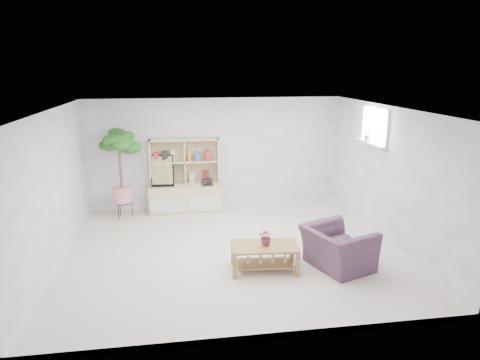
{
  "coord_description": "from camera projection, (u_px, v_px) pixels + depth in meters",
  "views": [
    {
      "loc": [
        -0.84,
        -6.66,
        3.03
      ],
      "look_at": [
        0.24,
        0.5,
        1.11
      ],
      "focal_mm": 32.0,
      "sensor_mm": 36.0,
      "label": 1
    }
  ],
  "objects": [
    {
      "name": "armchair",
      "position": [
        338.0,
        245.0,
        6.6
      ],
      "size": [
        1.14,
        1.22,
        0.73
      ],
      "primitive_type": "imported",
      "rotation": [
        0.0,
        0.0,
        1.92
      ],
      "color": "navy",
      "rests_on": "floor"
    },
    {
      "name": "window_sill",
      "position": [
        371.0,
        144.0,
        7.79
      ],
      "size": [
        0.14,
        1.0,
        0.04
      ],
      "primitive_type": "cube",
      "color": "white",
      "rests_on": "walls"
    },
    {
      "name": "floor_tree",
      "position": [
        121.0,
        174.0,
        8.67
      ],
      "size": [
        0.69,
        0.69,
        1.85
      ],
      "primitive_type": null,
      "rotation": [
        0.0,
        0.0,
        0.01
      ],
      "color": "#1C4D1B",
      "rests_on": "floor"
    },
    {
      "name": "poster",
      "position": [
        162.0,
        171.0,
        8.96
      ],
      "size": [
        0.49,
        0.14,
        0.66
      ],
      "primitive_type": null,
      "rotation": [
        0.0,
        0.0,
        -0.06
      ],
      "color": "yellow",
      "rests_on": "storage_unit"
    },
    {
      "name": "storage_unit",
      "position": [
        185.0,
        176.0,
        9.1
      ],
      "size": [
        1.57,
        0.53,
        1.57
      ],
      "primitive_type": null,
      "color": "beige",
      "rests_on": "floor"
    },
    {
      "name": "walls",
      "position": [
        230.0,
        183.0,
        6.95
      ],
      "size": [
        5.51,
        5.01,
        2.4
      ],
      "color": "silver",
      "rests_on": "floor"
    },
    {
      "name": "sill_plant",
      "position": [
        368.0,
        135.0,
        7.88
      ],
      "size": [
        0.17,
        0.15,
        0.25
      ],
      "primitive_type": "imported",
      "rotation": [
        0.0,
        0.0,
        -0.32
      ],
      "color": "#1C4D1B",
      "rests_on": "window_sill"
    },
    {
      "name": "window",
      "position": [
        375.0,
        126.0,
        7.71
      ],
      "size": [
        0.1,
        0.98,
        0.68
      ],
      "primitive_type": null,
      "color": "#CAE3FF",
      "rests_on": "walls"
    },
    {
      "name": "table_plant",
      "position": [
        266.0,
        237.0,
        6.46
      ],
      "size": [
        0.29,
        0.26,
        0.27
      ],
      "primitive_type": "imported",
      "rotation": [
        0.0,
        0.0,
        -0.25
      ],
      "color": "#1E4C20",
      "rests_on": "coffee_table"
    },
    {
      "name": "floor",
      "position": [
        230.0,
        251.0,
        7.26
      ],
      "size": [
        5.5,
        5.0,
        0.01
      ],
      "primitive_type": "cube",
      "color": "beige",
      "rests_on": "ground"
    },
    {
      "name": "ceiling",
      "position": [
        230.0,
        109.0,
        6.64
      ],
      "size": [
        5.5,
        5.0,
        0.01
      ],
      "primitive_type": "cube",
      "color": "white",
      "rests_on": "walls"
    },
    {
      "name": "coffee_table",
      "position": [
        264.0,
        258.0,
        6.54
      ],
      "size": [
        1.04,
        0.63,
        0.41
      ],
      "primitive_type": null,
      "rotation": [
        0.0,
        0.0,
        -0.09
      ],
      "color": "olive",
      "rests_on": "floor"
    },
    {
      "name": "toy_truck",
      "position": [
        207.0,
        182.0,
        9.1
      ],
      "size": [
        0.31,
        0.23,
        0.16
      ],
      "primitive_type": null,
      "rotation": [
        0.0,
        0.0,
        0.08
      ],
      "color": "black",
      "rests_on": "storage_unit"
    },
    {
      "name": "baseboard",
      "position": [
        230.0,
        249.0,
        7.25
      ],
      "size": [
        5.5,
        5.0,
        0.1
      ],
      "primitive_type": null,
      "color": "white",
      "rests_on": "floor"
    }
  ]
}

